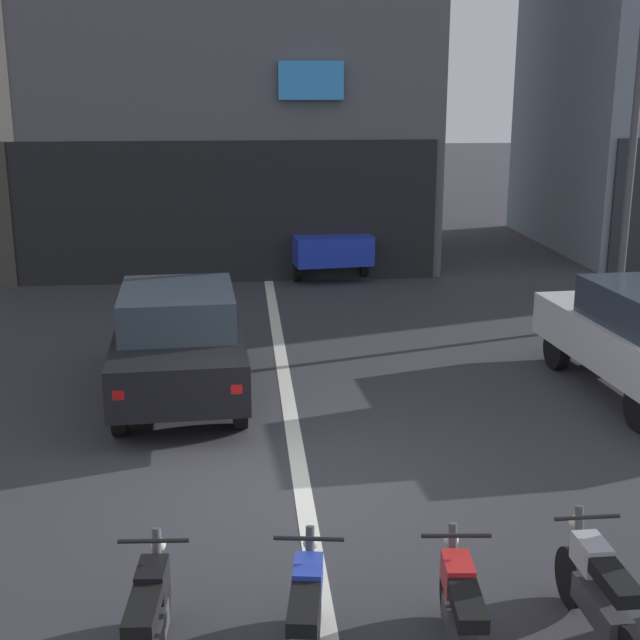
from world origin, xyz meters
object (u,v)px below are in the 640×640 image
(street_lamp, at_px, (636,117))
(motorcycle_black_row_leftmost, at_px, (150,622))
(motorcycle_blue_row_left_mid, at_px, (306,620))
(motorcycle_red_row_centre, at_px, (460,616))
(car_black_crossing_near, at_px, (179,339))
(motorcycle_silver_row_right_mid, at_px, (599,594))
(car_blue_down_street, at_px, (318,233))

(street_lamp, bearing_deg, motorcycle_black_row_leftmost, -129.88)
(motorcycle_blue_row_left_mid, bearing_deg, motorcycle_red_row_centre, -3.11)
(car_black_crossing_near, bearing_deg, motorcycle_red_row_centre, -68.17)
(street_lamp, relative_size, motorcycle_silver_row_right_mid, 3.73)
(car_blue_down_street, relative_size, motorcycle_black_row_leftmost, 2.56)
(car_black_crossing_near, xyz_separation_m, street_lamp, (7.95, 3.20, 2.95))
(car_black_crossing_near, relative_size, street_lamp, 0.67)
(motorcycle_black_row_leftmost, bearing_deg, motorcycle_blue_row_left_mid, -3.70)
(motorcycle_red_row_centre, bearing_deg, motorcycle_black_row_leftmost, 176.59)
(motorcycle_silver_row_right_mid, bearing_deg, car_blue_down_street, 93.35)
(car_blue_down_street, xyz_separation_m, street_lamp, (5.15, -5.78, 2.95))
(car_black_crossing_near, distance_m, car_blue_down_street, 9.41)
(motorcycle_black_row_leftmost, height_order, motorcycle_red_row_centre, same)
(motorcycle_red_row_centre, bearing_deg, motorcycle_silver_row_right_mid, 9.22)
(street_lamp, height_order, motorcycle_blue_row_left_mid, street_lamp)
(street_lamp, xyz_separation_m, motorcycle_red_row_centre, (-5.44, -9.46, -3.38))
(street_lamp, distance_m, motorcycle_blue_row_left_mid, 11.98)
(car_blue_down_street, relative_size, motorcycle_blue_row_left_mid, 2.58)
(car_blue_down_street, distance_m, street_lamp, 8.29)
(car_blue_down_street, distance_m, motorcycle_blue_row_left_mid, 15.26)
(car_black_crossing_near, xyz_separation_m, motorcycle_blue_row_left_mid, (1.34, -6.20, -0.43))
(street_lamp, distance_m, motorcycle_red_row_centre, 11.43)
(car_blue_down_street, xyz_separation_m, motorcycle_red_row_centre, (-0.29, -15.25, -0.43))
(car_blue_down_street, xyz_separation_m, motorcycle_blue_row_left_mid, (-1.46, -15.18, -0.43))
(street_lamp, height_order, motorcycle_black_row_leftmost, street_lamp)
(car_black_crossing_near, distance_m, street_lamp, 9.07)
(car_black_crossing_near, relative_size, motorcycle_black_row_leftmost, 2.51)
(car_blue_down_street, relative_size, motorcycle_silver_row_right_mid, 2.56)
(car_black_crossing_near, height_order, motorcycle_red_row_centre, car_black_crossing_near)
(car_black_crossing_near, height_order, car_blue_down_street, same)
(motorcycle_black_row_leftmost, bearing_deg, car_blue_down_street, 80.10)
(car_blue_down_street, height_order, street_lamp, street_lamp)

